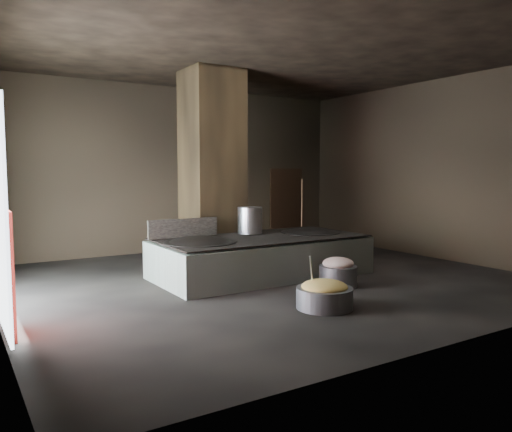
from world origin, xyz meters
TOP-DOWN VIEW (x-y plane):
  - floor at (0.00, 0.00)m, footprint 10.00×9.00m
  - ceiling at (0.00, 0.00)m, footprint 10.00×9.00m
  - back_wall at (0.00, 4.55)m, footprint 10.00×0.10m
  - front_wall at (0.00, -4.55)m, footprint 10.00×0.10m
  - right_wall at (5.05, 0.00)m, footprint 0.10×9.00m
  - pillar at (-0.30, 1.90)m, footprint 1.20×1.20m
  - hearth_platform at (0.07, 0.36)m, footprint 4.47×2.18m
  - platform_cap at (0.07, 0.36)m, footprint 4.35×2.09m
  - wok_left at (-1.38, 0.31)m, footprint 1.40×1.40m
  - wok_left_rim at (-1.38, 0.31)m, footprint 1.43×1.43m
  - wok_right at (1.42, 0.41)m, footprint 1.31×1.31m
  - wok_right_rim at (1.42, 0.41)m, footprint 1.34×1.34m
  - stock_pot at (0.12, 0.91)m, footprint 0.54×0.54m
  - splash_guard at (-1.38, 1.11)m, footprint 1.55×0.07m
  - cook at (0.51, 2.20)m, footprint 0.73×0.65m
  - veg_basin at (-0.43, -2.32)m, footprint 1.20×1.20m
  - veg_fill at (-0.43, -2.32)m, footprint 0.75×0.75m
  - ladle at (-0.58, -2.17)m, footprint 0.29×0.26m
  - meat_basin at (0.78, -1.27)m, footprint 0.86×0.86m
  - meat_fill at (0.78, -1.27)m, footprint 0.60×0.60m
  - doorway_near at (1.20, 4.45)m, footprint 1.18×0.08m
  - doorway_near_glow at (1.20, 4.23)m, footprint 0.89×0.04m
  - doorway_far at (3.60, 4.45)m, footprint 1.18×0.08m
  - doorway_far_glow at (3.83, 4.44)m, footprint 0.77×0.04m
  - pavilion_sliver at (-4.88, -1.10)m, footprint 0.05×0.90m

SIDE VIEW (x-z plane):
  - floor at x=0.00m, z-range -0.10..0.00m
  - veg_basin at x=-0.43m, z-range 0.00..0.34m
  - meat_basin at x=0.78m, z-range 0.00..0.40m
  - veg_fill at x=-0.43m, z-range 0.23..0.47m
  - hearth_platform at x=0.07m, z-range 0.00..0.77m
  - meat_fill at x=0.78m, z-range 0.34..0.56m
  - ladle at x=-0.58m, z-range 0.22..0.88m
  - wok_left at x=-1.38m, z-range 0.56..0.94m
  - wok_right at x=1.42m, z-range 0.57..0.93m
  - platform_cap at x=0.07m, z-range 0.80..0.83m
  - wok_left_rim at x=-1.38m, z-range 0.80..0.84m
  - wok_right_rim at x=1.42m, z-range 0.80..0.84m
  - cook at x=0.51m, z-range 0.00..1.68m
  - pavilion_sliver at x=-4.88m, z-range 0.00..1.70m
  - splash_guard at x=-1.38m, z-range 0.84..1.22m
  - doorway_near_glow at x=1.20m, z-range -0.01..2.11m
  - doorway_far_glow at x=3.83m, z-range 0.14..1.96m
  - doorway_near at x=1.20m, z-range -0.09..2.29m
  - doorway_far at x=3.60m, z-range -0.09..2.29m
  - stock_pot at x=0.12m, z-range 0.84..1.42m
  - back_wall at x=0.00m, z-range 0.00..4.50m
  - front_wall at x=0.00m, z-range 0.00..4.50m
  - right_wall at x=5.05m, z-range 0.00..4.50m
  - pillar at x=-0.30m, z-range 0.00..4.50m
  - ceiling at x=0.00m, z-range 4.50..4.60m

